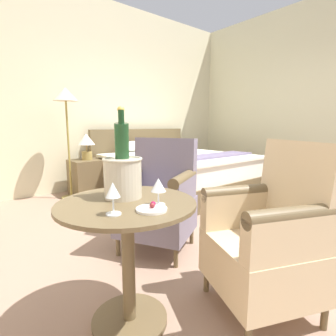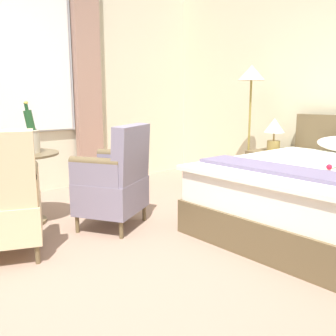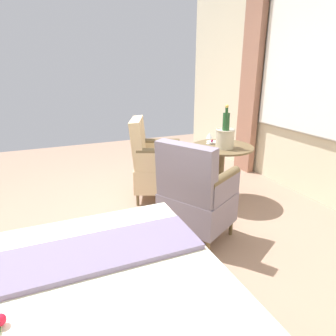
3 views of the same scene
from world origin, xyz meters
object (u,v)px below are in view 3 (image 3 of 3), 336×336
side_table_round (221,167)px  wine_glass_near_edge (209,136)px  champagne_bucket (225,136)px  snack_plate (212,142)px  armchair_facing_bed (154,164)px  armchair_by_window (195,195)px  wine_glass_near_bucket (227,134)px

side_table_round → wine_glass_near_edge: size_ratio=5.27×
champagne_bucket → snack_plate: size_ratio=3.37×
champagne_bucket → armchair_facing_bed: 0.92m
wine_glass_near_edge → armchair_by_window: bearing=52.7°
champagne_bucket → armchair_facing_bed: bearing=-36.7°
champagne_bucket → wine_glass_near_edge: bearing=-76.3°
wine_glass_near_edge → snack_plate: 0.12m
armchair_by_window → armchair_facing_bed: (0.02, -1.03, -0.00)m
wine_glass_near_edge → armchair_facing_bed: 0.75m
wine_glass_near_bucket → armchair_by_window: armchair_by_window is taller
wine_glass_near_edge → armchair_facing_bed: bearing=-23.1°
wine_glass_near_bucket → snack_plate: wine_glass_near_bucket is taller
armchair_by_window → champagne_bucket: bearing=-140.5°
side_table_round → champagne_bucket: champagne_bucket is taller
side_table_round → champagne_bucket: (0.03, 0.09, 0.40)m
snack_plate → armchair_by_window: size_ratio=0.15×
side_table_round → armchair_by_window: (0.67, 0.62, 0.01)m
wine_glass_near_bucket → wine_glass_near_edge: bearing=-4.2°
wine_glass_near_edge → armchair_facing_bed: size_ratio=0.14×
champagne_bucket → armchair_facing_bed: (0.67, -0.50, -0.39)m
armchair_by_window → wine_glass_near_bucket: bearing=-137.5°
side_table_round → wine_glass_near_bucket: bearing=-137.4°
wine_glass_near_bucket → armchair_facing_bed: 0.95m
wine_glass_near_bucket → wine_glass_near_edge: size_ratio=1.07×
armchair_facing_bed → wine_glass_near_bucket: bearing=161.9°
snack_plate → wine_glass_near_bucket: bearing=159.5°
side_table_round → wine_glass_near_edge: 0.39m
champagne_bucket → armchair_by_window: 0.92m
wine_glass_near_bucket → side_table_round: bearing=42.6°
snack_plate → armchair_facing_bed: bearing=-17.6°
side_table_round → armchair_by_window: armchair_by_window is taller
side_table_round → wine_glass_near_bucket: (-0.15, -0.13, 0.36)m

